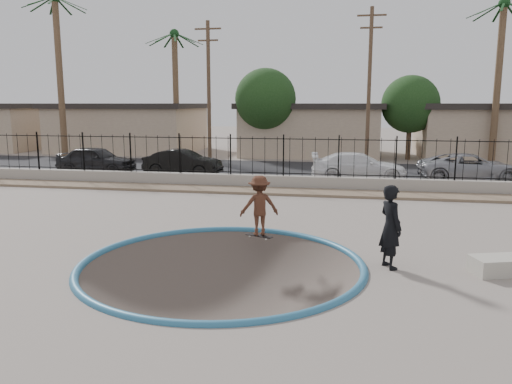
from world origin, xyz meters
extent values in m
cube|color=gray|center=(0.00, 12.00, -1.10)|extent=(120.00, 120.00, 2.20)
torus|color=#2B698E|center=(0.00, -1.00, 0.00)|extent=(7.04, 7.04, 0.20)
cube|color=#8A725A|center=(0.00, 9.20, 0.06)|extent=(42.00, 1.60, 0.11)
cube|color=#9E958B|center=(0.00, 10.30, 0.30)|extent=(42.00, 0.45, 0.60)
cube|color=black|center=(0.00, 10.30, 0.72)|extent=(40.00, 0.04, 0.03)
cube|color=black|center=(0.00, 10.30, 2.30)|extent=(40.00, 0.04, 0.04)
cube|color=black|center=(0.00, 17.00, 0.02)|extent=(90.00, 8.00, 0.04)
cube|color=tan|center=(-15.00, 26.50, 1.75)|extent=(11.00, 8.00, 3.50)
cube|color=#292421|center=(-15.00, 26.50, 3.70)|extent=(11.60, 8.60, 0.40)
cube|color=tan|center=(0.00, 26.50, 1.75)|extent=(10.00, 8.00, 3.50)
cube|color=#292421|center=(0.00, 26.50, 3.70)|extent=(10.60, 8.60, 0.40)
cube|color=tan|center=(14.00, 26.50, 1.75)|extent=(12.00, 8.00, 3.50)
cube|color=#292421|center=(14.00, 26.50, 3.70)|extent=(12.60, 8.60, 0.40)
cylinder|color=brown|center=(-17.00, 20.00, 5.50)|extent=(0.44, 0.44, 11.00)
cylinder|color=brown|center=(-10.00, 24.00, 4.50)|extent=(0.44, 0.44, 9.00)
sphere|color=#143A17|center=(-10.00, 24.00, 8.95)|extent=(0.70, 0.70, 0.70)
cylinder|color=brown|center=(12.00, 22.00, 5.00)|extent=(0.44, 0.44, 10.00)
sphere|color=#143A17|center=(12.00, 22.00, 9.95)|extent=(0.70, 0.70, 0.70)
cylinder|color=#473323|center=(-6.00, 19.00, 4.50)|extent=(0.24, 0.24, 9.00)
cube|color=#473323|center=(-6.00, 19.00, 8.50)|extent=(1.70, 0.10, 0.10)
cube|color=#473323|center=(-6.00, 19.00, 7.80)|extent=(1.30, 0.10, 0.10)
cylinder|color=#473323|center=(4.00, 19.00, 4.75)|extent=(0.24, 0.24, 9.50)
cube|color=#473323|center=(4.00, 19.00, 9.00)|extent=(1.70, 0.10, 0.10)
cube|color=#473323|center=(4.00, 19.00, 8.30)|extent=(1.30, 0.10, 0.10)
cylinder|color=#473323|center=(-3.00, 23.00, 1.50)|extent=(0.34, 0.34, 3.00)
sphere|color=#143311|center=(-3.00, 23.00, 4.20)|extent=(4.32, 4.32, 4.32)
cylinder|color=#473323|center=(7.00, 24.00, 1.38)|extent=(0.34, 0.34, 2.75)
sphere|color=#143311|center=(7.00, 24.00, 3.85)|extent=(3.96, 3.96, 3.96)
imported|color=brown|center=(0.46, 1.60, 0.88)|extent=(1.29, 1.02, 1.75)
cube|color=black|center=(0.46, 1.60, 0.06)|extent=(0.86, 0.52, 0.02)
cylinder|color=silver|center=(0.16, 1.64, 0.03)|extent=(0.06, 0.05, 0.06)
cylinder|color=silver|center=(0.22, 1.78, 0.03)|extent=(0.06, 0.05, 0.06)
cylinder|color=silver|center=(0.69, 1.42, 0.03)|extent=(0.06, 0.05, 0.06)
cylinder|color=silver|center=(0.75, 1.56, 0.03)|extent=(0.06, 0.05, 0.06)
imported|color=black|center=(4.00, -0.46, 1.01)|extent=(0.77, 0.87, 2.02)
cube|color=#AFA99B|center=(6.65, -0.40, 0.20)|extent=(1.74, 1.17, 0.40)
imported|color=black|center=(-11.02, 13.40, 0.78)|extent=(4.45, 1.92, 1.50)
imported|color=black|center=(-5.93, 13.40, 0.73)|extent=(4.30, 1.73, 1.39)
imported|color=white|center=(3.46, 13.40, 0.73)|extent=(4.96, 2.36, 1.40)
imported|color=#94959C|center=(8.96, 14.02, 0.73)|extent=(5.18, 2.69, 1.39)
camera|label=1|loc=(2.99, -12.35, 3.89)|focal=35.00mm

